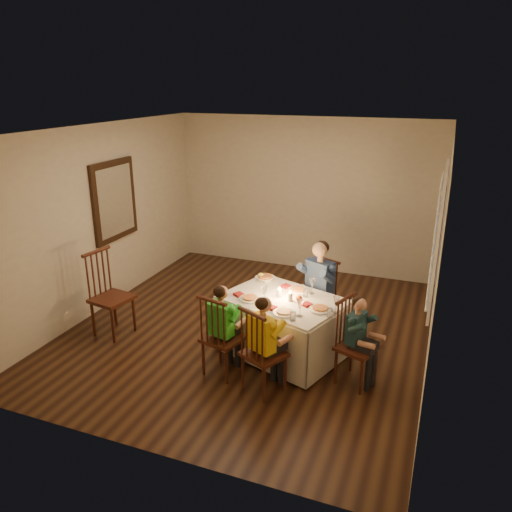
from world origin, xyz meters
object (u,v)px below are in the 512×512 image
at_px(adult, 316,331).
at_px(child_yellow, 264,389).
at_px(chair_near_right, 264,389).
at_px(chair_end, 355,382).
at_px(chair_adult, 316,331).
at_px(child_green, 224,372).
at_px(child_teal, 355,382).
at_px(chair_extra, 116,333).
at_px(dining_table, 283,314).
at_px(serving_bowl, 265,278).
at_px(chair_near_left, 224,372).

bearing_deg(adult, child_yellow, -73.53).
relative_size(chair_near_right, chair_end, 1.00).
relative_size(chair_adult, chair_end, 1.00).
height_order(child_green, child_teal, child_green).
bearing_deg(child_green, chair_adult, -106.08).
height_order(chair_extra, child_yellow, chair_extra).
bearing_deg(child_yellow, chair_end, -124.97).
distance_m(dining_table, child_green, 0.97).
xyz_separation_m(chair_adult, child_yellow, (-0.19, -1.49, 0.00)).
relative_size(chair_end, chair_extra, 0.87).
distance_m(chair_end, child_yellow, 1.01).
bearing_deg(chair_end, chair_near_right, 138.13).
height_order(child_green, serving_bowl, serving_bowl).
relative_size(dining_table, chair_end, 1.66).
xyz_separation_m(chair_near_right, adult, (0.19, 1.49, 0.00)).
bearing_deg(serving_bowl, child_teal, -29.68).
distance_m(chair_adult, serving_bowl, 1.01).
xyz_separation_m(child_yellow, serving_bowl, (-0.45, 1.26, 0.75)).
xyz_separation_m(chair_extra, serving_bowl, (1.81, 0.77, 0.75)).
relative_size(chair_near_right, child_green, 0.91).
bearing_deg(chair_near_left, dining_table, -113.60).
xyz_separation_m(chair_near_right, child_green, (-0.54, 0.15, 0.00)).
distance_m(chair_near_left, chair_end, 1.47).
bearing_deg(adult, child_green, -94.87).
distance_m(dining_table, child_teal, 1.12).
xyz_separation_m(chair_end, chair_extra, (-3.15, -0.01, 0.00)).
height_order(dining_table, chair_end, dining_table).
relative_size(adult, child_teal, 1.23).
distance_m(child_yellow, serving_bowl, 1.53).
xyz_separation_m(dining_table, child_yellow, (0.06, -0.81, -0.51)).
xyz_separation_m(chair_adult, chair_near_left, (-0.74, -1.35, 0.00)).
distance_m(adult, child_teal, 1.22).
xyz_separation_m(chair_end, adult, (-0.69, 1.00, 0.00)).
height_order(chair_near_right, serving_bowl, serving_bowl).
relative_size(chair_end, child_green, 0.91).
relative_size(chair_near_left, child_yellow, 0.90).
bearing_deg(child_teal, adult, 53.82).
xyz_separation_m(chair_near_right, chair_end, (0.89, 0.49, 0.00)).
height_order(chair_end, child_green, child_green).
bearing_deg(child_teal, child_green, 122.61).
xyz_separation_m(dining_table, serving_bowl, (-0.39, 0.44, 0.24)).
distance_m(chair_end, child_teal, 0.00).
height_order(child_yellow, serving_bowl, serving_bowl).
height_order(chair_near_left, chair_near_right, same).
relative_size(child_green, child_teal, 1.06).
xyz_separation_m(chair_end, serving_bowl, (-1.34, 0.76, 0.75)).
height_order(chair_adult, serving_bowl, serving_bowl).
bearing_deg(chair_near_left, adult, -106.08).
bearing_deg(chair_near_right, chair_adult, -71.39).
height_order(chair_near_left, chair_end, same).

